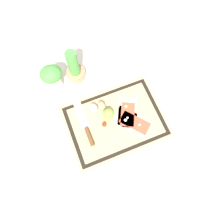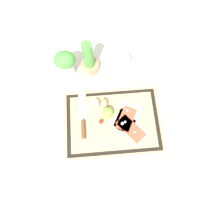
{
  "view_description": "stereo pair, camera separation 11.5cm",
  "coord_description": "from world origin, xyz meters",
  "px_view_note": "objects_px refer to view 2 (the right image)",
  "views": [
    {
      "loc": [
        -0.14,
        -0.31,
        1.12
      ],
      "look_at": [
        0.0,
        0.05,
        0.04
      ],
      "focal_mm": 35.0,
      "sensor_mm": 36.0,
      "label": 1
    },
    {
      "loc": [
        -0.03,
        -0.34,
        1.12
      ],
      "look_at": [
        0.0,
        0.05,
        0.04
      ],
      "focal_mm": 35.0,
      "sensor_mm": 36.0,
      "label": 2
    }
  ],
  "objects_px": {
    "knife": "(83,121)",
    "herb_glass": "(66,63)",
    "egg_pink": "(96,103)",
    "herb_pot": "(89,62)",
    "lime": "(108,113)",
    "egg_brown": "(104,103)",
    "cherry_tomato_red": "(101,122)",
    "pizza_slice_far": "(127,117)",
    "sauce_jar": "(123,62)",
    "pizza_slice_near": "(129,127)"
  },
  "relations": [
    {
      "from": "egg_pink",
      "to": "sauce_jar",
      "type": "height_order",
      "value": "sauce_jar"
    },
    {
      "from": "knife",
      "to": "herb_glass",
      "type": "relative_size",
      "value": 1.5
    },
    {
      "from": "knife",
      "to": "lime",
      "type": "bearing_deg",
      "value": 12.34
    },
    {
      "from": "egg_pink",
      "to": "herb_glass",
      "type": "bearing_deg",
      "value": 123.76
    },
    {
      "from": "knife",
      "to": "herb_glass",
      "type": "distance_m",
      "value": 0.33
    },
    {
      "from": "herb_glass",
      "to": "lime",
      "type": "bearing_deg",
      "value": -53.56
    },
    {
      "from": "pizza_slice_near",
      "to": "sauce_jar",
      "type": "distance_m",
      "value": 0.39
    },
    {
      "from": "pizza_slice_near",
      "to": "herb_glass",
      "type": "xyz_separation_m",
      "value": [
        -0.31,
        0.36,
        0.09
      ]
    },
    {
      "from": "pizza_slice_near",
      "to": "egg_brown",
      "type": "height_order",
      "value": "egg_brown"
    },
    {
      "from": "lime",
      "to": "egg_pink",
      "type": "bearing_deg",
      "value": 134.69
    },
    {
      "from": "knife",
      "to": "sauce_jar",
      "type": "relative_size",
      "value": 3.11
    },
    {
      "from": "pizza_slice_far",
      "to": "lime",
      "type": "height_order",
      "value": "lime"
    },
    {
      "from": "egg_pink",
      "to": "cherry_tomato_red",
      "type": "distance_m",
      "value": 0.11
    },
    {
      "from": "pizza_slice_near",
      "to": "egg_brown",
      "type": "xyz_separation_m",
      "value": [
        -0.12,
        0.14,
        0.02
      ]
    },
    {
      "from": "pizza_slice_far",
      "to": "egg_pink",
      "type": "xyz_separation_m",
      "value": [
        -0.16,
        0.09,
        0.02
      ]
    },
    {
      "from": "pizza_slice_far",
      "to": "egg_brown",
      "type": "bearing_deg",
      "value": 144.3
    },
    {
      "from": "pizza_slice_far",
      "to": "egg_pink",
      "type": "bearing_deg",
      "value": 151.65
    },
    {
      "from": "egg_pink",
      "to": "herb_glass",
      "type": "height_order",
      "value": "herb_glass"
    },
    {
      "from": "pizza_slice_near",
      "to": "knife",
      "type": "xyz_separation_m",
      "value": [
        -0.24,
        0.05,
        0.0
      ]
    },
    {
      "from": "lime",
      "to": "herb_glass",
      "type": "xyz_separation_m",
      "value": [
        -0.21,
        0.28,
        0.06
      ]
    },
    {
      "from": "knife",
      "to": "herb_pot",
      "type": "distance_m",
      "value": 0.33
    },
    {
      "from": "lime",
      "to": "herb_pot",
      "type": "relative_size",
      "value": 0.25
    },
    {
      "from": "lime",
      "to": "herb_pot",
      "type": "xyz_separation_m",
      "value": [
        -0.08,
        0.3,
        0.03
      ]
    },
    {
      "from": "pizza_slice_far",
      "to": "cherry_tomato_red",
      "type": "height_order",
      "value": "same"
    },
    {
      "from": "pizza_slice_near",
      "to": "knife",
      "type": "bearing_deg",
      "value": 167.27
    },
    {
      "from": "lime",
      "to": "cherry_tomato_red",
      "type": "distance_m",
      "value": 0.06
    },
    {
      "from": "lime",
      "to": "herb_glass",
      "type": "distance_m",
      "value": 0.35
    },
    {
      "from": "egg_pink",
      "to": "herb_pot",
      "type": "height_order",
      "value": "herb_pot"
    },
    {
      "from": "sauce_jar",
      "to": "herb_glass",
      "type": "height_order",
      "value": "herb_glass"
    },
    {
      "from": "pizza_slice_near",
      "to": "herb_glass",
      "type": "height_order",
      "value": "herb_glass"
    },
    {
      "from": "egg_brown",
      "to": "cherry_tomato_red",
      "type": "bearing_deg",
      "value": -102.93
    },
    {
      "from": "pizza_slice_near",
      "to": "egg_brown",
      "type": "bearing_deg",
      "value": 130.71
    },
    {
      "from": "egg_pink",
      "to": "herb_pot",
      "type": "relative_size",
      "value": 0.24
    },
    {
      "from": "egg_pink",
      "to": "lime",
      "type": "xyz_separation_m",
      "value": [
        0.06,
        -0.06,
        0.01
      ]
    },
    {
      "from": "pizza_slice_near",
      "to": "egg_pink",
      "type": "bearing_deg",
      "value": 138.94
    },
    {
      "from": "pizza_slice_far",
      "to": "lime",
      "type": "relative_size",
      "value": 3.45
    },
    {
      "from": "sauce_jar",
      "to": "herb_pot",
      "type": "bearing_deg",
      "value": -178.28
    },
    {
      "from": "knife",
      "to": "sauce_jar",
      "type": "distance_m",
      "value": 0.41
    },
    {
      "from": "knife",
      "to": "lime",
      "type": "xyz_separation_m",
      "value": [
        0.13,
        0.03,
        0.02
      ]
    },
    {
      "from": "cherry_tomato_red",
      "to": "pizza_slice_far",
      "type": "bearing_deg",
      "value": 6.89
    },
    {
      "from": "pizza_slice_near",
      "to": "lime",
      "type": "xyz_separation_m",
      "value": [
        -0.11,
        0.08,
        0.02
      ]
    },
    {
      "from": "egg_pink",
      "to": "lime",
      "type": "relative_size",
      "value": 0.95
    },
    {
      "from": "herb_glass",
      "to": "pizza_slice_near",
      "type": "bearing_deg",
      "value": -49.32
    },
    {
      "from": "sauce_jar",
      "to": "egg_pink",
      "type": "bearing_deg",
      "value": -125.51
    },
    {
      "from": "pizza_slice_near",
      "to": "cherry_tomato_red",
      "type": "distance_m",
      "value": 0.15
    },
    {
      "from": "egg_pink",
      "to": "egg_brown",
      "type": "bearing_deg",
      "value": -3.41
    },
    {
      "from": "sauce_jar",
      "to": "herb_glass",
      "type": "relative_size",
      "value": 0.48
    },
    {
      "from": "egg_pink",
      "to": "herb_glass",
      "type": "relative_size",
      "value": 0.29
    },
    {
      "from": "pizza_slice_near",
      "to": "herb_glass",
      "type": "distance_m",
      "value": 0.48
    },
    {
      "from": "knife",
      "to": "herb_pot",
      "type": "relative_size",
      "value": 1.23
    }
  ]
}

